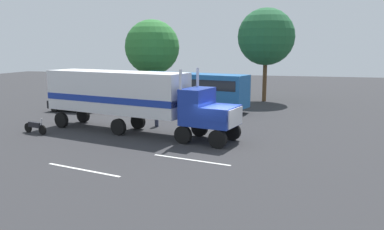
{
  "coord_description": "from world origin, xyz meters",
  "views": [
    {
      "loc": [
        4.34,
        -21.94,
        5.74
      ],
      "look_at": [
        -1.74,
        0.77,
        1.6
      ],
      "focal_mm": 35.73,
      "sensor_mm": 36.0,
      "label": 1
    }
  ],
  "objects_px": {
    "parked_bus": "(191,88)",
    "tree_left": "(266,37)",
    "motorcycle": "(35,127)",
    "tree_center": "(152,47)",
    "person_bystander": "(157,114)",
    "parked_car": "(74,103)",
    "semi_truck": "(129,96)"
  },
  "relations": [
    {
      "from": "person_bystander",
      "to": "parked_bus",
      "type": "bearing_deg",
      "value": 87.65
    },
    {
      "from": "parked_bus",
      "to": "parked_car",
      "type": "height_order",
      "value": "parked_bus"
    },
    {
      "from": "tree_left",
      "to": "tree_center",
      "type": "distance_m",
      "value": 13.31
    },
    {
      "from": "semi_truck",
      "to": "parked_car",
      "type": "bearing_deg",
      "value": 141.62
    },
    {
      "from": "person_bystander",
      "to": "tree_center",
      "type": "relative_size",
      "value": 0.18
    },
    {
      "from": "tree_left",
      "to": "motorcycle",
      "type": "bearing_deg",
      "value": -124.02
    },
    {
      "from": "semi_truck",
      "to": "parked_bus",
      "type": "xyz_separation_m",
      "value": [
        1.47,
        10.59,
        -0.46
      ]
    },
    {
      "from": "semi_truck",
      "to": "person_bystander",
      "type": "bearing_deg",
      "value": 63.89
    },
    {
      "from": "parked_car",
      "to": "tree_left",
      "type": "xyz_separation_m",
      "value": [
        16.24,
        11.49,
        6.09
      ]
    },
    {
      "from": "motorcycle",
      "to": "semi_truck",
      "type": "bearing_deg",
      "value": 19.42
    },
    {
      "from": "parked_bus",
      "to": "motorcycle",
      "type": "height_order",
      "value": "parked_bus"
    },
    {
      "from": "person_bystander",
      "to": "tree_left",
      "type": "distance_m",
      "value": 18.26
    },
    {
      "from": "parked_car",
      "to": "person_bystander",
      "type": "bearing_deg",
      "value": -24.77
    },
    {
      "from": "parked_bus",
      "to": "tree_center",
      "type": "distance_m",
      "value": 11.59
    },
    {
      "from": "parked_bus",
      "to": "parked_car",
      "type": "xyz_separation_m",
      "value": [
        -9.98,
        -3.84,
        -1.26
      ]
    },
    {
      "from": "tree_center",
      "to": "motorcycle",
      "type": "bearing_deg",
      "value": -91.32
    },
    {
      "from": "parked_bus",
      "to": "parked_car",
      "type": "bearing_deg",
      "value": -158.96
    },
    {
      "from": "parked_bus",
      "to": "tree_center",
      "type": "xyz_separation_m",
      "value": [
        -6.98,
        8.45,
        3.76
      ]
    },
    {
      "from": "motorcycle",
      "to": "tree_center",
      "type": "xyz_separation_m",
      "value": [
        0.49,
        21.15,
        5.35
      ]
    },
    {
      "from": "person_bystander",
      "to": "tree_center",
      "type": "bearing_deg",
      "value": 111.64
    },
    {
      "from": "motorcycle",
      "to": "tree_left",
      "type": "distance_m",
      "value": 25.37
    },
    {
      "from": "parked_bus",
      "to": "tree_left",
      "type": "distance_m",
      "value": 11.0
    },
    {
      "from": "parked_bus",
      "to": "tree_left",
      "type": "height_order",
      "value": "tree_left"
    },
    {
      "from": "person_bystander",
      "to": "motorcycle",
      "type": "bearing_deg",
      "value": -148.25
    },
    {
      "from": "parked_car",
      "to": "tree_center",
      "type": "bearing_deg",
      "value": 76.28
    },
    {
      "from": "parked_bus",
      "to": "tree_center",
      "type": "bearing_deg",
      "value": 129.57
    },
    {
      "from": "person_bystander",
      "to": "parked_car",
      "type": "relative_size",
      "value": 0.37
    },
    {
      "from": "motorcycle",
      "to": "parked_car",
      "type": "bearing_deg",
      "value": 105.82
    },
    {
      "from": "parked_bus",
      "to": "tree_left",
      "type": "relative_size",
      "value": 1.13
    },
    {
      "from": "person_bystander",
      "to": "motorcycle",
      "type": "distance_m",
      "value": 8.4
    },
    {
      "from": "semi_truck",
      "to": "tree_center",
      "type": "xyz_separation_m",
      "value": [
        -5.52,
        19.04,
        3.3
      ]
    },
    {
      "from": "tree_left",
      "to": "parked_car",
      "type": "bearing_deg",
      "value": -144.74
    }
  ]
}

